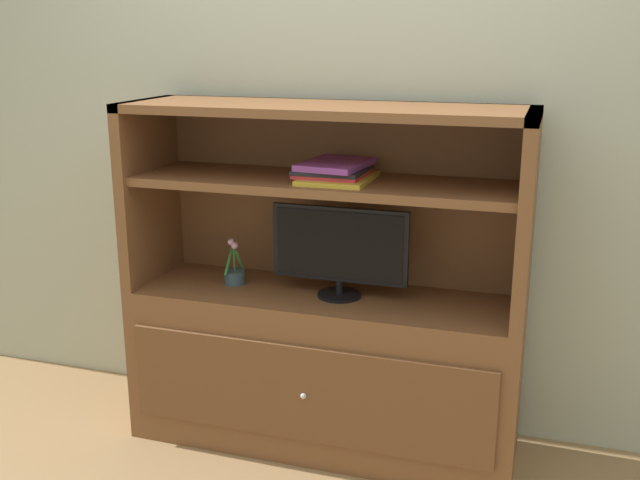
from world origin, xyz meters
name	(u,v)px	position (x,y,z in m)	size (l,w,h in m)	color
painted_rear_wall	(348,115)	(0.00, 0.75, 1.40)	(6.00, 0.10, 2.80)	#ADB29E
media_console	(324,337)	(0.00, 0.40, 0.49)	(1.65, 0.53, 1.48)	brown
tv_monitor	(340,249)	(0.07, 0.39, 0.89)	(0.57, 0.18, 0.38)	black
potted_plant	(235,273)	(-0.41, 0.41, 0.73)	(0.09, 0.12, 0.21)	#384C56
magazine_stack	(335,171)	(0.05, 0.40, 1.21)	(0.30, 0.36, 0.07)	gold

